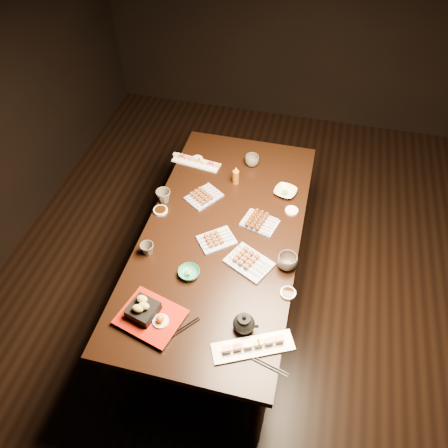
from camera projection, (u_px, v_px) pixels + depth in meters
The scene contains 23 objects.
ground at pixel (260, 323), 2.98m from camera, with size 5.00×5.00×0.00m, color black.
dining_table at pixel (222, 271), 2.81m from camera, with size 0.90×1.80×0.75m, color black.
sushi_platter_near at pixel (253, 345), 2.03m from camera, with size 0.39×0.11×0.05m, color white, non-canonical shape.
sushi_platter_far at pixel (196, 161), 2.93m from camera, with size 0.33×0.09×0.04m, color white, non-canonical shape.
yakitori_plate_center at pixel (217, 238), 2.47m from camera, with size 0.20×0.14×0.05m, color #828EB6, non-canonical shape.
yakitori_plate_right at pixel (249, 260), 2.36m from camera, with size 0.24×0.17×0.06m, color #828EB6, non-canonical shape.
yakitori_plate_left at pixel (204, 195), 2.71m from camera, with size 0.21×0.15×0.05m, color #828EB6, non-canonical shape.
tsukune_plate at pixel (260, 221), 2.56m from camera, with size 0.20×0.15×0.05m, color #828EB6, non-canonical shape.
edamame_bowl_green at pixel (189, 273), 2.32m from camera, with size 0.12×0.12×0.04m, color #298065.
edamame_bowl_cream at pixel (285, 192), 2.74m from camera, with size 0.13×0.13×0.03m, color beige.
tempura_tray at pixel (150, 313), 2.11m from camera, with size 0.30×0.24×0.11m, color black, non-canonical shape.
teacup_near_left at pixel (147, 249), 2.40m from camera, with size 0.08×0.08×0.07m, color #4D443B.
teacup_mid_right at pixel (287, 262), 2.34m from camera, with size 0.11×0.11×0.09m, color #4D443B.
teacup_far_left at pixel (164, 196), 2.67m from camera, with size 0.09×0.09×0.08m, color #4D443B.
teacup_far_right at pixel (252, 160), 2.91m from camera, with size 0.09×0.09×0.07m, color #4D443B.
teapot at pixel (244, 322), 2.08m from camera, with size 0.13×0.13×0.11m, color black, non-canonical shape.
condiment_bottle at pixel (236, 175), 2.77m from camera, with size 0.04×0.04×0.13m, color brown.
sauce_dish_west at pixel (161, 210), 2.64m from camera, with size 0.09×0.09×0.02m, color white.
sauce_dish_east at pixel (292, 211), 2.64m from camera, with size 0.08×0.08×0.01m, color white.
sauce_dish_se at pixel (288, 293), 2.25m from camera, with size 0.08×0.08×0.01m, color white.
sauce_dish_nw at pixel (197, 159), 2.97m from camera, with size 0.07×0.07×0.01m, color white.
chopsticks_near at pixel (180, 331), 2.10m from camera, with size 0.23×0.02×0.01m, color black, non-canonical shape.
chopsticks_se at pixel (264, 363), 1.99m from camera, with size 0.24×0.02×0.01m, color black, non-canonical shape.
Camera 1 is at (0.12, -1.51, 2.66)m, focal length 35.00 mm.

